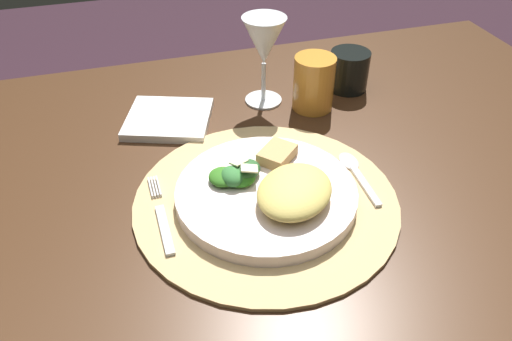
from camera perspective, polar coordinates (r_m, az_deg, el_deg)
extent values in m
cube|color=#422816|center=(0.79, -4.68, -0.61)|extent=(1.49, 0.81, 0.03)
cylinder|color=#412317|center=(1.50, 18.79, 0.62)|extent=(0.07, 0.07, 0.71)
cylinder|color=tan|center=(0.72, 1.14, -3.43)|extent=(0.38, 0.38, 0.01)
cylinder|color=silver|center=(0.71, 1.15, -2.65)|extent=(0.26, 0.26, 0.02)
ellipsoid|color=#D9BF5E|center=(0.68, 4.40, -2.35)|extent=(0.15, 0.16, 0.03)
ellipsoid|color=#2C741B|center=(0.71, -1.71, -0.77)|extent=(0.05, 0.05, 0.01)
ellipsoid|color=#30701D|center=(0.71, -3.40, -0.65)|extent=(0.05, 0.05, 0.02)
ellipsoid|color=#347636|center=(0.71, -2.71, -0.66)|extent=(0.04, 0.04, 0.02)
ellipsoid|color=#2A5A2B|center=(0.72, -1.23, 0.06)|extent=(0.06, 0.06, 0.02)
cube|color=beige|center=(0.70, -0.78, 0.25)|extent=(0.03, 0.02, 0.01)
cube|color=beige|center=(0.72, -1.96, 1.00)|extent=(0.03, 0.03, 0.01)
cube|color=tan|center=(0.75, 2.42, 1.86)|extent=(0.07, 0.07, 0.02)
cube|color=silver|center=(0.68, -10.33, -6.62)|extent=(0.01, 0.09, 0.00)
cube|color=silver|center=(0.75, -11.91, -1.93)|extent=(0.00, 0.05, 0.00)
cube|color=silver|center=(0.75, -11.61, -1.87)|extent=(0.00, 0.05, 0.00)
cube|color=silver|center=(0.75, -11.30, -1.81)|extent=(0.00, 0.05, 0.00)
cube|color=silver|center=(0.75, -11.00, -1.75)|extent=(0.00, 0.05, 0.00)
cube|color=silver|center=(0.75, 12.34, -1.73)|extent=(0.01, 0.09, 0.00)
ellipsoid|color=silver|center=(0.80, 10.50, 1.06)|extent=(0.03, 0.04, 0.01)
cube|color=white|center=(0.90, -9.90, 5.80)|extent=(0.18, 0.17, 0.01)
cylinder|color=silver|center=(0.95, 0.85, 8.03)|extent=(0.07, 0.07, 0.00)
cylinder|color=silver|center=(0.93, 0.87, 10.07)|extent=(0.01, 0.01, 0.07)
cone|color=silver|center=(0.90, 0.92, 14.50)|extent=(0.08, 0.08, 0.08)
cylinder|color=orange|center=(0.92, 6.58, 9.84)|extent=(0.07, 0.07, 0.10)
cylinder|color=black|center=(0.99, 10.51, 11.11)|extent=(0.08, 0.08, 0.08)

